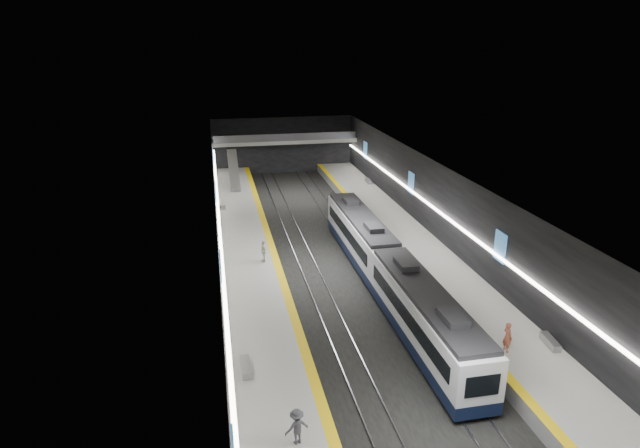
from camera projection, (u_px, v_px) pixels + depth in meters
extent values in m
plane|color=black|center=(340.00, 270.00, 45.47)|extent=(70.00, 70.00, 0.00)
cube|color=beige|center=(341.00, 179.00, 42.81)|extent=(20.00, 70.00, 0.04)
cube|color=black|center=(217.00, 234.00, 42.26)|extent=(0.04, 70.00, 8.00)
cube|color=black|center=(453.00, 218.00, 46.02)|extent=(0.04, 70.00, 8.00)
cube|color=black|center=(283.00, 145.00, 76.47)|extent=(20.00, 0.04, 8.00)
cube|color=slate|center=(251.00, 272.00, 43.90)|extent=(5.00, 70.00, 1.00)
cube|color=#ABABA6|center=(251.00, 266.00, 43.73)|extent=(5.00, 70.00, 0.02)
cube|color=yellow|center=(277.00, 264.00, 44.14)|extent=(0.60, 70.00, 0.02)
cube|color=slate|center=(423.00, 258.00, 46.72)|extent=(5.00, 70.00, 1.00)
cube|color=#ABABA6|center=(423.00, 252.00, 46.55)|extent=(5.00, 70.00, 0.02)
cube|color=yellow|center=(399.00, 254.00, 46.13)|extent=(0.60, 70.00, 0.02)
cube|color=gray|center=(302.00, 273.00, 44.85)|extent=(0.08, 70.00, 0.12)
cube|color=gray|center=(319.00, 271.00, 45.12)|extent=(0.08, 70.00, 0.12)
cube|color=gray|center=(360.00, 268.00, 45.79)|extent=(0.08, 70.00, 0.12)
cube|color=gray|center=(376.00, 266.00, 46.06)|extent=(0.08, 70.00, 0.12)
cube|color=#0D1632|center=(423.00, 336.00, 34.12)|extent=(2.65, 15.00, 0.80)
cube|color=white|center=(425.00, 313.00, 33.57)|extent=(2.65, 15.00, 2.50)
cube|color=black|center=(427.00, 293.00, 33.10)|extent=(2.44, 14.25, 0.30)
cube|color=black|center=(425.00, 312.00, 33.55)|extent=(2.69, 13.20, 1.00)
cube|color=black|center=(482.00, 386.00, 26.64)|extent=(1.85, 0.05, 1.20)
cube|color=#0D1632|center=(360.00, 249.00, 47.97)|extent=(2.65, 15.00, 0.80)
cube|color=white|center=(361.00, 232.00, 47.42)|extent=(2.65, 15.00, 2.50)
cube|color=black|center=(361.00, 217.00, 46.96)|extent=(2.44, 14.25, 0.30)
cube|color=black|center=(361.00, 231.00, 47.41)|extent=(2.69, 13.20, 1.00)
cube|color=black|center=(387.00, 266.00, 40.49)|extent=(1.85, 0.05, 1.20)
cube|color=#3C76B5|center=(221.00, 269.00, 34.72)|extent=(0.10, 1.50, 2.20)
cube|color=#3C76B5|center=(216.00, 194.00, 51.35)|extent=(0.10, 1.50, 2.20)
cube|color=#3C76B5|center=(213.00, 157.00, 67.05)|extent=(0.10, 1.50, 2.20)
cube|color=#3C76B5|center=(500.00, 247.00, 38.45)|extent=(0.10, 1.50, 2.20)
cube|color=#3C76B5|center=(411.00, 183.00, 55.08)|extent=(0.10, 1.50, 2.20)
cube|color=#3C76B5|center=(365.00, 150.00, 70.78)|extent=(0.10, 1.50, 2.20)
cube|color=white|center=(220.00, 237.00, 42.36)|extent=(0.25, 68.60, 0.12)
cube|color=white|center=(451.00, 220.00, 46.05)|extent=(0.25, 68.60, 0.12)
cube|color=gray|center=(285.00, 141.00, 74.29)|extent=(20.00, 3.00, 0.50)
cube|color=#47474C|center=(286.00, 137.00, 72.70)|extent=(19.60, 0.08, 1.00)
cube|color=#99999E|center=(234.00, 170.00, 67.12)|extent=(1.20, 7.50, 3.92)
cube|color=#99999E|center=(246.00, 367.00, 30.05)|extent=(0.56, 1.93, 0.47)
cube|color=#99999E|center=(220.00, 206.00, 58.62)|extent=(1.10, 1.98, 0.47)
cube|color=#99999E|center=(550.00, 342.00, 32.56)|extent=(0.75, 1.88, 0.45)
cube|color=#99999E|center=(368.00, 181.00, 68.52)|extent=(0.56, 1.82, 0.44)
imported|color=#B25A42|center=(507.00, 337.00, 31.71)|extent=(0.52, 0.73, 1.89)
imported|color=silver|center=(263.00, 251.00, 44.34)|extent=(0.60, 1.17, 1.92)
imported|color=#44444C|center=(297.00, 427.00, 24.50)|extent=(1.31, 0.97, 1.81)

